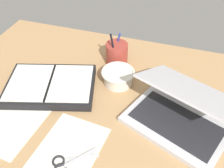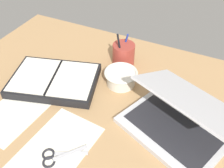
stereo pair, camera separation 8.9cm
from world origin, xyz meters
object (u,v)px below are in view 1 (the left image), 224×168
object	(u,v)px
laptop	(181,113)
planner	(51,86)
scissors	(65,163)
bowl	(118,76)
pen_cup	(117,54)

from	to	relation	value
laptop	planner	bearing A→B (deg)	-159.58
laptop	scissors	size ratio (longest dim) A/B	3.11
bowl	scissors	distance (cm)	39.19
laptop	pen_cup	bearing A→B (deg)	161.94
laptop	planner	size ratio (longest dim) A/B	1.06
laptop	bowl	world-z (taller)	laptop
laptop	pen_cup	size ratio (longest dim) A/B	2.62
bowl	pen_cup	bearing A→B (deg)	109.20
planner	scissors	size ratio (longest dim) A/B	2.94
planner	scissors	distance (cm)	33.51
pen_cup	planner	xyz separation A→B (cm)	(-19.27, -23.67, -3.03)
bowl	laptop	bearing A→B (deg)	-26.91
pen_cup	planner	world-z (taller)	pen_cup
bowl	scissors	bearing A→B (deg)	-96.62
pen_cup	scissors	distance (cm)	51.39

